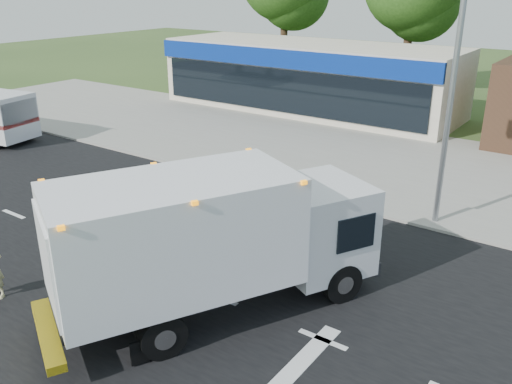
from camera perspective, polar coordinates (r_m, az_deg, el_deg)
ground at (r=13.97m, az=-4.01°, el=-11.03°), size 120.00×120.00×0.00m
road_asphalt at (r=13.96m, az=-4.01°, el=-11.01°), size 60.00×14.00×0.02m
sidewalk at (r=20.24m, az=10.78°, el=-0.50°), size 60.00×2.40×0.12m
parking_apron at (r=25.38m, az=16.37°, el=3.40°), size 60.00×9.00×0.02m
lane_markings at (r=12.39m, az=-3.06°, el=-15.65°), size 55.20×7.00×0.01m
ems_box_truck at (r=12.47m, az=-4.64°, el=-4.56°), size 5.83×8.19×3.53m
retail_strip_mall at (r=33.82m, az=5.60°, el=12.00°), size 18.00×6.20×4.00m
traffic_signal_pole at (r=17.63m, az=18.11°, el=12.04°), size 3.51×0.25×8.00m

